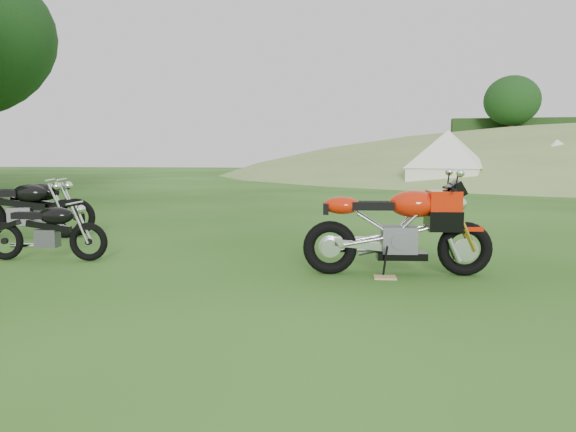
% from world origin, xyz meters
% --- Properties ---
extents(ground, '(120.00, 120.00, 0.00)m').
position_xyz_m(ground, '(0.00, 0.00, 0.00)').
color(ground, '#1C470F').
rests_on(ground, ground).
extents(sport_motorcycle, '(2.19, 0.77, 1.29)m').
position_xyz_m(sport_motorcycle, '(1.10, 0.86, 0.64)').
color(sport_motorcycle, red).
rests_on(sport_motorcycle, ground).
extents(plywood_board, '(0.27, 0.22, 0.02)m').
position_xyz_m(plywood_board, '(0.97, 0.63, 0.01)').
color(plywood_board, tan).
rests_on(plywood_board, ground).
extents(vintage_moto_a, '(2.14, 1.09, 1.10)m').
position_xyz_m(vintage_moto_a, '(-5.16, 2.94, 0.55)').
color(vintage_moto_a, black).
rests_on(vintage_moto_a, ground).
extents(vintage_moto_b, '(1.67, 0.56, 0.86)m').
position_xyz_m(vintage_moto_b, '(-3.58, 0.95, 0.43)').
color(vintage_moto_b, black).
rests_on(vintage_moto_b, ground).
extents(vintage_moto_c, '(2.13, 1.18, 1.10)m').
position_xyz_m(vintage_moto_c, '(-5.23, 2.69, 0.55)').
color(vintage_moto_c, black).
rests_on(vintage_moto_c, ground).
extents(tent_mid, '(3.70, 3.70, 2.58)m').
position_xyz_m(tent_mid, '(3.63, 19.63, 1.29)').
color(tent_mid, white).
rests_on(tent_mid, ground).
extents(tent_right, '(2.81, 2.81, 2.33)m').
position_xyz_m(tent_right, '(8.54, 21.21, 1.17)').
color(tent_right, silver).
rests_on(tent_right, ground).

